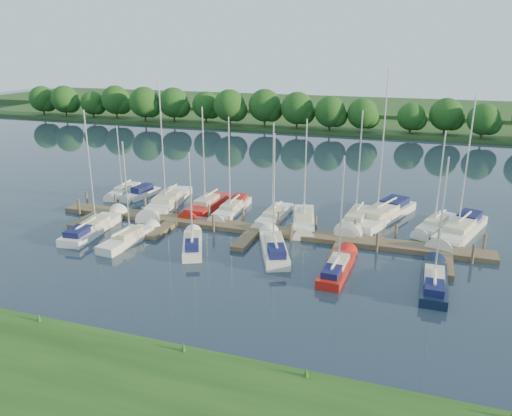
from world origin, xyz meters
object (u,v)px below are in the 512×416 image
(dock, at_px, (254,232))
(sailboat_n_5, at_px, (273,217))
(sailboat_n_0, at_px, (123,191))
(sailboat_s_2, at_px, (193,245))
(motorboat, at_px, (142,194))

(dock, xyz_separation_m, sailboat_n_5, (0.58, 4.21, 0.07))
(sailboat_n_0, relative_size, sailboat_s_2, 0.95)
(sailboat_n_0, distance_m, motorboat, 2.63)
(dock, xyz_separation_m, motorboat, (-15.42, 6.75, 0.13))
(dock, xyz_separation_m, sailboat_n_0, (-18.01, 7.17, 0.07))
(sailboat_n_5, bearing_deg, sailboat_s_2, 67.58)
(sailboat_s_2, bearing_deg, dock, 29.18)
(motorboat, relative_size, sailboat_n_5, 0.54)
(sailboat_n_5, xyz_separation_m, sailboat_s_2, (-4.20, -9.15, 0.08))
(dock, relative_size, sailboat_s_2, 4.72)
(dock, height_order, sailboat_n_5, sailboat_n_5)
(sailboat_n_0, bearing_deg, motorboat, 165.28)
(sailboat_n_5, bearing_deg, dock, 84.41)
(sailboat_n_0, bearing_deg, sailboat_n_5, 165.41)
(motorboat, height_order, sailboat_n_5, sailboat_n_5)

